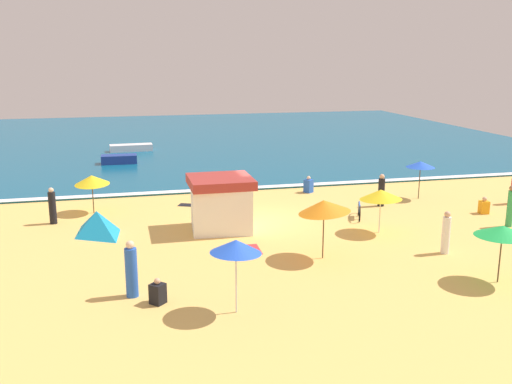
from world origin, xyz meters
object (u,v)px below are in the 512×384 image
object	(u,v)px
lifeguard_cabana	(221,203)
beachgoer_7	(510,206)
beach_umbrella_5	(236,247)
beach_umbrella_4	(324,206)
beach_tent	(97,223)
parked_bicycle	(359,210)
beachgoer_3	(446,233)
small_boat_0	(119,159)
beachgoer_4	(158,293)
beach_umbrella_3	(381,195)
beach_umbrella_1	(92,180)
beach_umbrella_2	(503,231)
beach_umbrella_0	(421,164)
beachgoer_6	(484,206)
small_boat_1	(131,148)
beachgoer_0	(52,207)
beachgoer_1	(381,191)
beachgoer_5	(308,185)
beachgoer_10	(131,270)

from	to	relation	value
lifeguard_cabana	beachgoer_7	bearing A→B (deg)	-11.51
beach_umbrella_5	beach_umbrella_4	bearing A→B (deg)	43.14
beach_tent	parked_bicycle	bearing A→B (deg)	-1.09
parked_bicycle	beachgoer_3	size ratio (longest dim) A/B	0.99
small_boat_0	beachgoer_4	bearing A→B (deg)	-87.69
beachgoer_7	beach_tent	bearing A→B (deg)	170.22
beach_umbrella_3	beach_umbrella_5	distance (m)	10.21
beach_umbrella_1	beach_umbrella_2	world-z (taller)	beach_umbrella_2
beach_umbrella_0	beachgoer_6	world-z (taller)	beach_umbrella_0
beach_umbrella_5	parked_bicycle	size ratio (longest dim) A/B	1.38
beach_tent	parked_bicycle	world-z (taller)	beach_tent
beachgoer_6	small_boat_1	world-z (taller)	beachgoer_6
beach_umbrella_1	beachgoer_6	size ratio (longest dim) A/B	2.58
beachgoer_4	small_boat_0	bearing A→B (deg)	92.31
beachgoer_0	beachgoer_7	size ratio (longest dim) A/B	0.89
beachgoer_4	beach_umbrella_2	bearing A→B (deg)	-4.77
beachgoer_4	beachgoer_6	xyz separation A→B (m)	(16.60, 7.05, -0.00)
beach_umbrella_2	beachgoer_3	bearing A→B (deg)	92.91
beachgoer_0	small_boat_1	bearing A→B (deg)	78.42
beach_umbrella_3	beachgoer_6	distance (m)	6.84
lifeguard_cabana	parked_bicycle	bearing A→B (deg)	2.45
beach_umbrella_1	beachgoer_7	distance (m)	19.96
beach_umbrella_1	beachgoer_1	size ratio (longest dim) A/B	1.29
lifeguard_cabana	beachgoer_7	xyz separation A→B (m)	(12.99, -2.65, -0.28)
beach_umbrella_3	beachgoer_7	distance (m)	6.30
beach_umbrella_1	beachgoer_4	xyz separation A→B (m)	(2.36, -11.72, -1.33)
small_boat_0	beachgoer_5	bearing A→B (deg)	-47.37
beachgoer_6	beachgoer_0	bearing A→B (deg)	171.40
beachgoer_7	small_boat_0	world-z (taller)	beachgoer_7
beachgoer_5	beachgoer_10	size ratio (longest dim) A/B	0.51
beachgoer_1	parked_bicycle	bearing A→B (deg)	-137.36
beach_umbrella_2	small_boat_0	world-z (taller)	beach_umbrella_2
small_boat_0	beachgoer_1	bearing A→B (deg)	-49.03
small_boat_0	beach_umbrella_1	bearing A→B (deg)	-95.87
beach_umbrella_4	parked_bicycle	bearing A→B (deg)	53.56
beachgoer_1	beachgoer_10	bearing A→B (deg)	-145.80
beachgoer_7	beachgoer_10	world-z (taller)	beachgoer_7
beach_tent	beachgoer_4	xyz separation A→B (m)	(2.07, -7.97, -0.17)
beach_umbrella_3	beachgoer_3	bearing A→B (deg)	-66.95
beachgoer_0	beachgoer_6	bearing A→B (deg)	-8.60
small_boat_1	beachgoer_6	bearing A→B (deg)	-54.45
beach_umbrella_3	beach_tent	size ratio (longest dim) A/B	0.93
beachgoer_5	beachgoer_3	bearing A→B (deg)	-80.24
beach_umbrella_5	beachgoer_5	size ratio (longest dim) A/B	2.45
beachgoer_0	small_boat_0	size ratio (longest dim) A/B	0.69
beachgoer_0	beach_umbrella_2	bearing A→B (deg)	-35.30
beachgoer_10	small_boat_0	xyz separation A→B (m)	(-0.23, 24.10, -0.49)
beachgoer_4	beach_umbrella_0	bearing A→B (deg)	35.31
beachgoer_1	beachgoer_6	xyz separation A→B (m)	(4.36, -2.55, -0.45)
beachgoer_3	beachgoer_6	world-z (taller)	beachgoer_3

